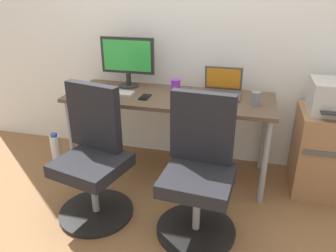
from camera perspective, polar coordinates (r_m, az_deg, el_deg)
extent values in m
plane|color=brown|center=(2.98, 0.25, -7.91)|extent=(5.28, 5.28, 0.00)
cube|color=white|center=(2.93, 2.31, 18.57)|extent=(4.40, 0.04, 2.60)
cube|color=brown|center=(2.68, 0.27, 5.06)|extent=(1.69, 0.62, 0.03)
cylinder|color=gray|center=(2.89, -16.61, -2.27)|extent=(0.04, 0.04, 0.69)
cylinder|color=gray|center=(2.51, 16.67, -6.27)|extent=(0.04, 0.04, 0.69)
cylinder|color=gray|center=(3.30, -12.09, 1.52)|extent=(0.04, 0.04, 0.69)
cylinder|color=gray|center=(2.98, 16.55, -1.40)|extent=(0.04, 0.04, 0.69)
cylinder|color=black|center=(2.53, -12.47, -14.54)|extent=(0.54, 0.54, 0.03)
cylinder|color=gray|center=(2.42, -12.86, -11.08)|extent=(0.05, 0.05, 0.34)
cube|color=black|center=(2.31, -13.33, -6.67)|extent=(0.53, 0.53, 0.09)
cube|color=black|center=(2.35, -12.92, 1.63)|extent=(0.42, 0.17, 0.48)
cylinder|color=black|center=(2.34, 4.90, -17.69)|extent=(0.54, 0.54, 0.03)
cylinder|color=gray|center=(2.22, 5.07, -14.09)|extent=(0.05, 0.05, 0.34)
cube|color=black|center=(2.10, 5.28, -9.42)|extent=(0.47, 0.47, 0.09)
cube|color=black|center=(2.12, 6.05, -0.25)|extent=(0.42, 0.10, 0.48)
cube|color=#996B47|center=(2.87, 25.98, -4.13)|extent=(0.47, 0.48, 0.67)
cube|color=#4C4C4C|center=(2.61, 27.25, -4.59)|extent=(0.42, 0.01, 0.04)
cylinder|color=white|center=(3.21, -19.10, -4.02)|extent=(0.09, 0.09, 0.28)
cylinder|color=#2D59B2|center=(3.14, -19.47, -1.51)|extent=(0.06, 0.06, 0.03)
cylinder|color=#262626|center=(2.95, -6.89, 7.09)|extent=(0.18, 0.18, 0.01)
cylinder|color=#262626|center=(2.94, -6.95, 8.23)|extent=(0.04, 0.04, 0.11)
cube|color=#262626|center=(2.89, -7.15, 12.25)|extent=(0.48, 0.03, 0.31)
cube|color=green|center=(2.87, -7.28, 12.18)|extent=(0.43, 0.00, 0.26)
cube|color=#4C4C51|center=(2.68, 9.29, 5.28)|extent=(0.31, 0.22, 0.02)
cube|color=#4C4C51|center=(2.78, 9.74, 8.29)|extent=(0.31, 0.06, 0.21)
cube|color=orange|center=(2.77, 9.73, 8.29)|extent=(0.28, 0.05, 0.17)
cube|color=#B7B7B7|center=(2.76, -9.57, 5.84)|extent=(0.34, 0.12, 0.02)
cube|color=#515156|center=(2.39, 7.54, 3.15)|extent=(0.34, 0.12, 0.02)
ellipsoid|color=silver|center=(2.74, -16.55, 5.18)|extent=(0.06, 0.10, 0.03)
ellipsoid|color=#515156|center=(2.85, -13.70, 6.17)|extent=(0.06, 0.10, 0.03)
cylinder|color=purple|center=(2.81, 1.35, 7.27)|extent=(0.08, 0.08, 0.09)
cylinder|color=slate|center=(2.52, 15.22, 4.65)|extent=(0.07, 0.07, 0.10)
cube|color=black|center=(2.63, -4.08, 5.11)|extent=(0.07, 0.14, 0.01)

